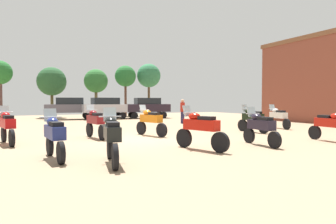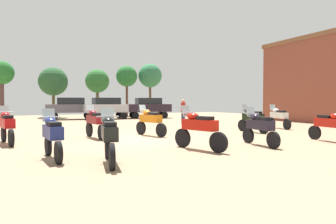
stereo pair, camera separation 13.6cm
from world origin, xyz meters
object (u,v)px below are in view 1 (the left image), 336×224
at_px(motorcycle_2, 252,119).
at_px(motorcycle_8, 7,125).
at_px(tree_4, 125,77).
at_px(motorcycle_9, 261,127).
at_px(tree_3, 0,74).
at_px(motorcycle_10, 330,125).
at_px(person_1, 183,109).
at_px(motorcycle_7, 200,128).
at_px(tree_7, 149,76).
at_px(motorcycle_1, 278,117).
at_px(motorcycle_5, 151,121).
at_px(tree_2, 52,82).
at_px(motorcycle_4, 95,122).
at_px(car_2, 105,107).
at_px(motorcycle_12, 112,136).
at_px(tree_6, 96,81).
at_px(motorcycle_3, 54,135).
at_px(car_3, 147,106).
at_px(car_1, 70,107).

height_order(motorcycle_2, motorcycle_8, motorcycle_8).
bearing_deg(tree_4, motorcycle_9, -96.10).
distance_m(motorcycle_2, tree_3, 24.20).
height_order(motorcycle_10, person_1, person_1).
relative_size(motorcycle_7, motorcycle_8, 0.97).
height_order(motorcycle_7, tree_7, tree_7).
height_order(motorcycle_1, motorcycle_5, motorcycle_5).
xyz_separation_m(tree_2, tree_7, (10.70, -0.23, 0.97)).
xyz_separation_m(motorcycle_7, person_1, (5.28, 10.79, 0.33)).
distance_m(motorcycle_4, tree_4, 21.06).
bearing_deg(car_2, motorcycle_7, 173.98).
relative_size(motorcycle_12, tree_6, 0.41).
relative_size(motorcycle_3, motorcycle_8, 0.93).
xyz_separation_m(car_2, car_3, (4.16, -0.23, 0.00)).
xyz_separation_m(motorcycle_5, motorcycle_8, (-6.06, -0.19, 0.00)).
bearing_deg(motorcycle_2, tree_6, 94.93).
bearing_deg(motorcycle_9, motorcycle_1, 44.06).
distance_m(tree_4, tree_7, 2.84).
distance_m(tree_3, tree_4, 12.52).
bearing_deg(motorcycle_4, tree_3, 96.21).
bearing_deg(tree_3, tree_4, 1.14).
height_order(motorcycle_3, motorcycle_8, motorcycle_8).
relative_size(motorcycle_12, person_1, 1.17).
distance_m(motorcycle_3, car_1, 19.74).
height_order(tree_3, tree_7, tree_7).
bearing_deg(tree_4, car_2, -125.47).
height_order(motorcycle_2, tree_7, tree_7).
bearing_deg(motorcycle_9, motorcycle_10, -2.95).
relative_size(car_2, person_1, 2.38).
height_order(motorcycle_12, car_3, car_3).
bearing_deg(motorcycle_5, motorcycle_1, -15.80).
relative_size(tree_6, tree_7, 0.85).
bearing_deg(person_1, motorcycle_4, 101.03).
xyz_separation_m(motorcycle_10, car_2, (-4.39, 19.52, 0.46)).
xyz_separation_m(motorcycle_4, tree_2, (-0.21, 19.34, 2.96)).
distance_m(motorcycle_8, tree_3, 19.77).
relative_size(motorcycle_1, tree_2, 0.43).
bearing_deg(motorcycle_4, motorcycle_5, -12.50).
bearing_deg(motorcycle_7, tree_6, 68.43).
height_order(motorcycle_4, motorcycle_9, motorcycle_4).
height_order(motorcycle_7, tree_6, tree_6).
bearing_deg(tree_7, motorcycle_4, -118.79).
bearing_deg(motorcycle_4, car_1, 78.22).
distance_m(motorcycle_4, motorcycle_10, 9.99).
relative_size(car_2, car_3, 0.97).
distance_m(motorcycle_9, motorcycle_10, 3.36).
bearing_deg(motorcycle_5, motorcycle_10, -58.79).
height_order(motorcycle_8, car_1, car_1).
bearing_deg(motorcycle_8, motorcycle_9, -39.78).
distance_m(motorcycle_3, motorcycle_5, 6.27).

